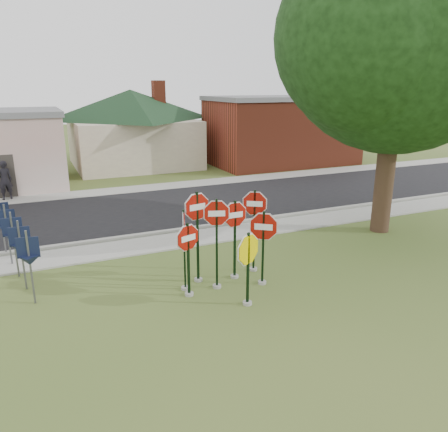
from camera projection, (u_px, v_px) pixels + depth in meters
name	position (u px, v px, depth m)	size (l,w,h in m)	color
ground	(249.00, 308.00, 11.15)	(120.00, 120.00, 0.00)	#3F5921
sidewalk_near	(181.00, 240.00, 15.96)	(60.00, 1.60, 0.06)	gray
road	(150.00, 210.00, 19.91)	(60.00, 7.00, 0.04)	black
sidewalk_far	(129.00, 190.00, 23.67)	(60.00, 1.60, 0.06)	gray
curb	(173.00, 231.00, 16.82)	(60.00, 0.20, 0.14)	gray
stop_sign_center	(217.00, 232.00, 11.81)	(0.94, 0.33, 2.67)	gray
stop_sign_yellow	(248.00, 260.00, 10.98)	(1.03, 0.50, 2.08)	gray
stop_sign_left	(188.00, 251.00, 11.46)	(0.94, 0.35, 2.15)	gray
stop_sign_right	(263.00, 238.00, 12.13)	(0.89, 0.67, 2.27)	gray
stop_sign_back_right	(235.00, 229.00, 12.48)	(1.03, 0.24, 2.46)	gray
stop_sign_back_left	(197.00, 224.00, 12.20)	(1.05, 0.24, 2.77)	gray
stop_sign_far_right	(254.00, 220.00, 12.96)	(0.85, 0.57, 2.63)	gray
stop_sign_far_left	(184.00, 239.00, 11.74)	(0.36, 1.05, 2.42)	gray
route_sign_row	(14.00, 238.00, 12.65)	(1.43, 4.63, 2.00)	#59595E
building_house	(131.00, 113.00, 30.15)	(11.60, 11.60, 6.20)	beige
building_brick	(282.00, 130.00, 31.32)	(10.20, 6.20, 4.75)	maroon
oak_tree	(400.00, 31.00, 15.04)	(12.04, 11.44, 11.48)	#312116
bg_tree_right	(333.00, 84.00, 40.85)	(5.60, 5.60, 8.40)	#312116
pedestrian	(5.00, 180.00, 21.31)	(0.70, 0.46, 1.92)	black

